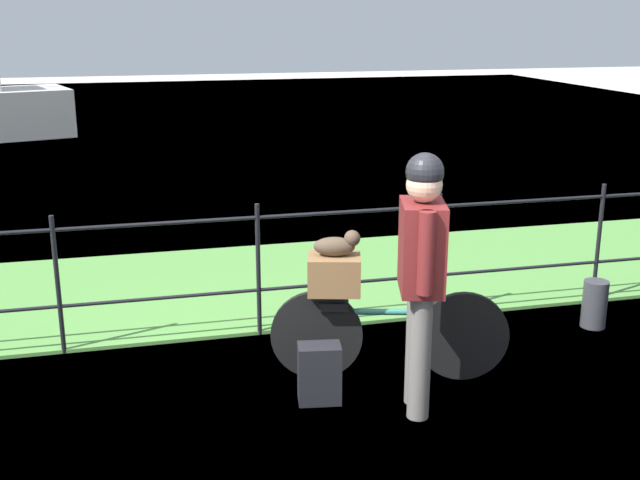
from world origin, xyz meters
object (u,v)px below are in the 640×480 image
object	(u,v)px
wooden_crate	(334,274)
mooring_bollard	(595,304)
cyclist_person	(421,262)
bicycle_main	(387,333)
backpack_on_paving	(319,373)
terrier_dog	(338,245)

from	to	relation	value
wooden_crate	mooring_bollard	world-z (taller)	wooden_crate
cyclist_person	mooring_bollard	distance (m)	2.28
bicycle_main	mooring_bollard	size ratio (longest dim) A/B	4.10
cyclist_person	backpack_on_paving	world-z (taller)	cyclist_person
wooden_crate	mooring_bollard	bearing A→B (deg)	9.69
bicycle_main	terrier_dog	size ratio (longest dim) A/B	4.97
terrier_dog	cyclist_person	size ratio (longest dim) A/B	0.19
wooden_crate	mooring_bollard	xyz separation A→B (m)	(2.31, 0.39, -0.57)
terrier_dog	backpack_on_paving	bearing A→B (deg)	-123.62
backpack_on_paving	mooring_bollard	bearing A→B (deg)	-155.33
wooden_crate	mooring_bollard	size ratio (longest dim) A/B	0.90
cyclist_person	bicycle_main	bearing A→B (deg)	95.54
terrier_dog	mooring_bollard	size ratio (longest dim) A/B	0.83
cyclist_person	backpack_on_paving	bearing A→B (deg)	156.27
cyclist_person	backpack_on_paving	distance (m)	1.03
backpack_on_paving	mooring_bollard	world-z (taller)	backpack_on_paving
wooden_crate	backpack_on_paving	size ratio (longest dim) A/B	0.89
cyclist_person	mooring_bollard	bearing A→B (deg)	26.92
bicycle_main	terrier_dog	distance (m)	0.72
bicycle_main	mooring_bollard	xyz separation A→B (m)	(1.95, 0.49, -0.14)
wooden_crate	cyclist_person	bearing A→B (deg)	-55.03
cyclist_person	mooring_bollard	size ratio (longest dim) A/B	4.28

